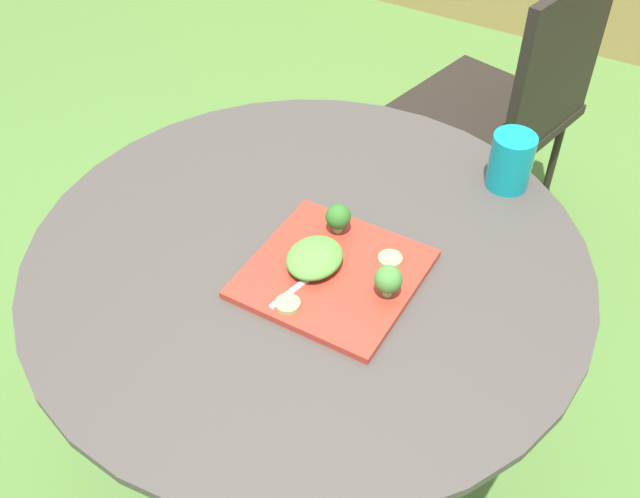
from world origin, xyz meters
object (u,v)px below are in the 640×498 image
at_px(salad_plate, 333,274).
at_px(fork, 308,278).
at_px(patio_chair, 514,96).
at_px(drinking_glass, 510,164).

relative_size(salad_plate, fork, 1.88).
bearing_deg(patio_chair, drinking_glass, -74.99).
bearing_deg(fork, drinking_glass, 65.41).
height_order(salad_plate, fork, fork).
bearing_deg(salad_plate, drinking_glass, 66.49).
xyz_separation_m(patio_chair, drinking_glass, (0.17, -0.65, 0.25)).
xyz_separation_m(patio_chair, fork, (-0.03, -1.09, 0.22)).
height_order(patio_chair, salad_plate, patio_chair).
xyz_separation_m(salad_plate, drinking_glass, (0.18, 0.40, 0.05)).
bearing_deg(drinking_glass, patio_chair, 105.01).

